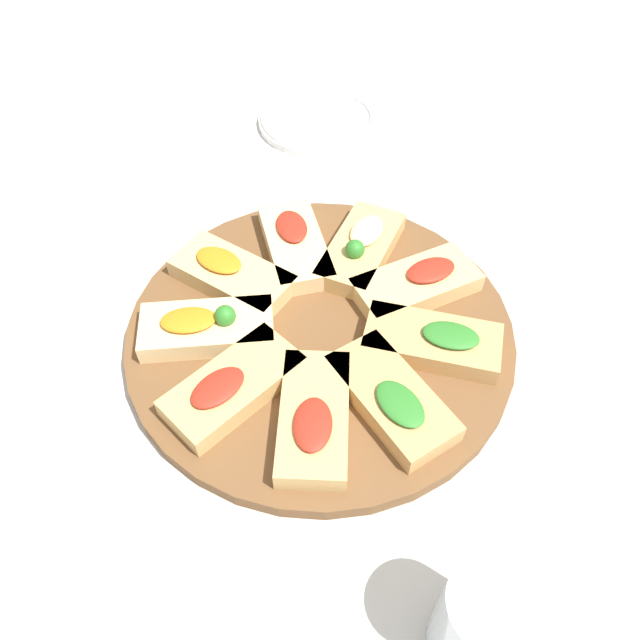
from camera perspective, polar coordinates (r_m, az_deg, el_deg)
The scene contains 13 objects.
ground_plane at distance 0.70m, azimuth 0.00°, elevation -1.52°, with size 3.00×3.00×0.00m, color beige.
serving_board at distance 0.69m, azimuth 0.00°, elevation -1.08°, with size 0.43×0.43×0.02m, color brown.
focaccia_slice_0 at distance 0.76m, azimuth 3.76°, elevation 6.59°, with size 0.16×0.13×0.04m.
focaccia_slice_1 at distance 0.76m, azimuth -2.29°, elevation 6.95°, with size 0.11×0.16×0.03m.
focaccia_slice_2 at distance 0.73m, azimuth -8.11°, elevation 4.14°, with size 0.11×0.16×0.03m.
focaccia_slice_3 at distance 0.68m, azimuth -10.31°, elevation -0.64°, with size 0.16×0.13×0.04m.
focaccia_slice_4 at distance 0.63m, azimuth -8.01°, elevation -5.99°, with size 0.15×0.09×0.03m.
focaccia_slice_5 at distance 0.61m, azimuth -0.55°, elevation -8.87°, with size 0.14×0.15×0.03m.
focaccia_slice_6 at distance 0.62m, azimuth 6.28°, elevation -7.26°, with size 0.07×0.14×0.03m.
focaccia_slice_7 at distance 0.67m, azimuth 10.31°, elevation -1.90°, with size 0.14×0.15×0.03m.
focaccia_slice_8 at distance 0.72m, azimuth 8.86°, elevation 3.32°, with size 0.15×0.09×0.03m.
plate_right at distance 1.02m, azimuth -0.18°, elevation 17.89°, with size 0.19×0.19×0.02m.
water_glass at distance 0.52m, azimuth 14.66°, elevation -25.36°, with size 0.07×0.07×0.10m, color silver.
Camera 1 is at (-0.25, -0.36, 0.55)m, focal length 35.00 mm.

